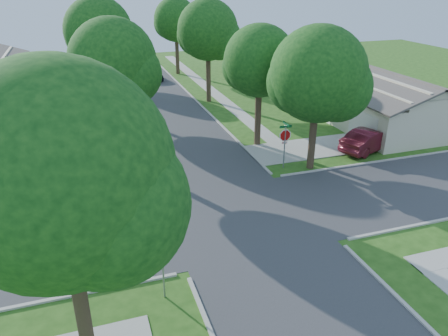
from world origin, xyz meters
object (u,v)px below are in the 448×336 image
tree_w_mid (99,34)px  car_curb_west (124,65)px  house_ne_near (377,103)px  car_driveway (369,140)px  tree_sw_corner (63,184)px  stop_sign_sw (162,252)px  tree_e_far (176,22)px  tree_w_far (92,29)px  car_curb_east (152,73)px  house_ne_far (282,63)px  tree_e_near (260,64)px  tree_e_mid (208,33)px  stop_sign_ne (285,137)px  tree_ne_corner (319,79)px  tree_w_near (114,66)px

tree_w_mid → car_curb_west: tree_w_mid is taller
house_ne_near → car_driveway: (-4.49, -5.44, -0.74)m
house_ne_near → tree_sw_corner: bearing=-142.5°
stop_sign_sw → tree_w_mid: 26.09m
tree_e_far → car_driveway: 29.70m
house_ne_near → car_curb_west: house_ne_near is taller
stop_sign_sw → house_ne_near: size_ratio=0.22×
tree_w_far → car_driveway: size_ratio=1.72×
stop_sign_sw → car_curb_east: 37.04m
stop_sign_sw → house_ne_far: (20.69, 33.70, -0.51)m
tree_e_near → tree_e_mid: 12.02m
tree_w_mid → house_ne_far: size_ratio=0.70×
tree_e_far → house_ne_near: tree_e_far is taller
stop_sign_ne → tree_ne_corner: 3.96m
house_ne_far → car_driveway: (-4.49, -23.44, -0.74)m
tree_w_far → car_curb_west: bearing=48.1°
tree_w_mid → tree_ne_corner: 20.10m
stop_sign_ne → tree_w_near: (-9.34, 4.31, 4.08)m
tree_e_near → tree_e_far: size_ratio=0.95×
car_driveway → car_curb_west: 34.70m
tree_e_near → tree_w_near: size_ratio=0.92×
stop_sign_sw → car_curb_east: size_ratio=0.69×
tree_sw_corner → house_ne_far: bearing=56.9°
tree_e_mid → stop_sign_ne: bearing=-90.2°
tree_sw_corner → house_ne_far: tree_sw_corner is taller
house_ne_near → car_driveway: 7.09m
house_ne_far → tree_w_mid: bearing=-158.8°
tree_e_mid → tree_sw_corner: 30.54m
tree_e_far → car_curb_east: tree_e_far is taller
stop_sign_sw → house_ne_far: size_ratio=0.22×
tree_w_near → stop_sign_ne: bearing=-24.7°
tree_e_near → tree_w_mid: (-9.39, 12.00, 0.85)m
house_ne_far → car_curb_west: size_ratio=2.94×
stop_sign_ne → house_ne_near: house_ne_near is taller
tree_e_far → house_ne_near: (11.24, -23.01, -4.46)m
stop_sign_sw → car_driveway: stop_sign_sw is taller
stop_sign_ne → car_curb_west: stop_sign_ne is taller
stop_sign_sw → car_curb_west: stop_sign_sw is taller
tree_e_near → house_ne_far: bearing=60.7°
house_ne_near → tree_e_far: bearing=116.0°
tree_e_near → tree_e_mid: bearing=90.0°
car_driveway → car_curb_east: bearing=0.6°
tree_e_mid → house_ne_near: 15.77m
car_curb_west → stop_sign_sw: bearing=89.4°
tree_e_near → house_ne_near: size_ratio=0.61×
stop_sign_ne → tree_w_near: bearing=155.3°
tree_e_far → tree_w_far: bearing=-180.0°
tree_ne_corner → house_ne_far: size_ratio=0.64×
tree_e_mid → tree_w_far: (-9.41, 13.00, -0.75)m
stop_sign_ne → tree_e_far: size_ratio=0.34×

